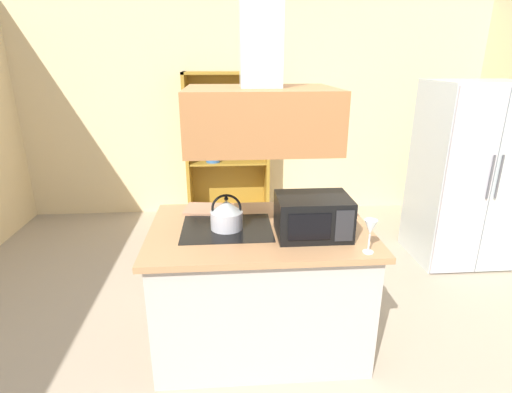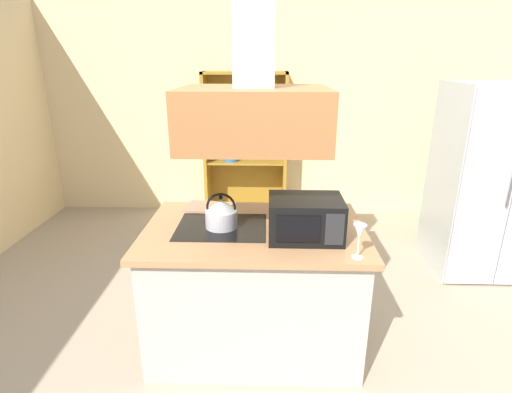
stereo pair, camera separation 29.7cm
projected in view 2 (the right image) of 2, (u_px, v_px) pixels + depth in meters
ground_plane at (278, 361)px, 2.75m from camera, size 7.80×7.80×0.00m
wall_back at (275, 110)px, 5.14m from camera, size 6.00×0.12×2.70m
kitchen_island at (254, 285)px, 2.83m from camera, size 1.48×0.99×0.90m
range_hood at (254, 98)px, 2.40m from camera, size 0.90×0.70×1.25m
refrigerator at (490, 181)px, 3.71m from camera, size 0.90×0.77×1.79m
dish_cabinet at (246, 154)px, 5.12m from camera, size 1.04×0.40×1.83m
kettle at (221, 213)px, 2.65m from camera, size 0.22×0.22×0.24m
cutting_board at (208, 207)px, 3.02m from camera, size 0.37×0.28×0.02m
microwave at (305, 218)px, 2.49m from camera, size 0.46×0.35×0.26m
wine_glass_on_counter at (359, 233)px, 2.22m from camera, size 0.08×0.08×0.21m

